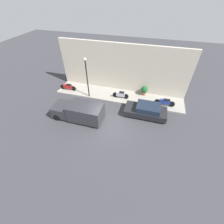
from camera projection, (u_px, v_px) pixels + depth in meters
ground_plane at (106, 125)px, 13.80m from camera, size 60.00×60.00×0.00m
sidewalk at (118, 96)px, 17.20m from camera, size 2.60×14.37×0.15m
building_facade at (122, 69)px, 16.53m from camera, size 0.30×14.37×5.42m
parked_car at (146, 110)px, 14.41m from camera, size 1.83×3.98×1.24m
delivery_van at (79, 111)px, 13.91m from camera, size 1.90×4.76×1.67m
scooter_silver at (121, 95)px, 16.48m from camera, size 0.30×1.79×0.80m
motorcycle_blue at (165, 102)px, 15.43m from camera, size 0.30×2.07×0.81m
motorcycle_red at (68, 87)px, 17.76m from camera, size 0.30×2.02×0.76m
streetlamp at (87, 74)px, 15.27m from camera, size 0.29×0.29×4.38m
potted_plant at (144, 90)px, 16.82m from camera, size 0.75×0.75×1.05m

